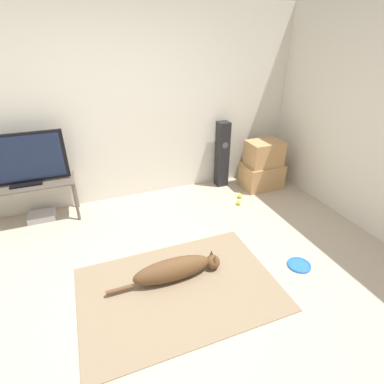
# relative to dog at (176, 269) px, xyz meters

# --- Properties ---
(ground_plane) EXTENTS (12.00, 12.00, 0.00)m
(ground_plane) POSITION_rel_dog_xyz_m (-0.13, -0.18, -0.13)
(ground_plane) COLOR #B2A38E
(wall_back) EXTENTS (8.00, 0.06, 2.55)m
(wall_back) POSITION_rel_dog_xyz_m (-0.13, 1.92, 1.15)
(wall_back) COLOR beige
(wall_back) RESTS_ON ground_plane
(area_rug) EXTENTS (1.85, 1.27, 0.01)m
(area_rug) POSITION_rel_dog_xyz_m (-0.02, -0.14, -0.12)
(area_rug) COLOR #847056
(area_rug) RESTS_ON ground_plane
(dog) EXTENTS (1.15, 0.21, 0.24)m
(dog) POSITION_rel_dog_xyz_m (0.00, 0.00, 0.00)
(dog) COLOR brown
(dog) RESTS_ON area_rug
(frisbee) EXTENTS (0.24, 0.24, 0.03)m
(frisbee) POSITION_rel_dog_xyz_m (1.26, -0.29, -0.11)
(frisbee) COLOR blue
(frisbee) RESTS_ON ground_plane
(cardboard_box_lower) EXTENTS (0.60, 0.44, 0.38)m
(cardboard_box_lower) POSITION_rel_dog_xyz_m (1.90, 1.45, 0.06)
(cardboard_box_lower) COLOR tan
(cardboard_box_lower) RESTS_ON ground_plane
(cardboard_box_upper) EXTENTS (0.51, 0.37, 0.37)m
(cardboard_box_upper) POSITION_rel_dog_xyz_m (1.89, 1.44, 0.43)
(cardboard_box_upper) COLOR tan
(cardboard_box_upper) RESTS_ON cardboard_box_lower
(floor_speaker) EXTENTS (0.17, 0.18, 1.02)m
(floor_speaker) POSITION_rel_dog_xyz_m (1.34, 1.74, 0.38)
(floor_speaker) COLOR black
(floor_speaker) RESTS_ON ground_plane
(tv_stand) EXTENTS (1.09, 0.40, 0.53)m
(tv_stand) POSITION_rel_dog_xyz_m (-1.35, 1.65, 0.34)
(tv_stand) COLOR brown
(tv_stand) RESTS_ON ground_plane
(tv) EXTENTS (1.02, 0.20, 0.63)m
(tv) POSITION_rel_dog_xyz_m (-1.35, 1.65, 0.72)
(tv) COLOR black
(tv) RESTS_ON tv_stand
(tennis_ball_by_boxes) EXTENTS (0.07, 0.07, 0.07)m
(tennis_ball_by_boxes) POSITION_rel_dog_xyz_m (1.41, 1.22, -0.09)
(tennis_ball_by_boxes) COLOR #C6E033
(tennis_ball_by_boxes) RESTS_ON ground_plane
(tennis_ball_near_speaker) EXTENTS (0.07, 0.07, 0.07)m
(tennis_ball_near_speaker) POSITION_rel_dog_xyz_m (1.29, 1.06, -0.09)
(tennis_ball_near_speaker) COLOR #C6E033
(tennis_ball_near_speaker) RESTS_ON ground_plane
(game_console) EXTENTS (0.33, 0.26, 0.08)m
(game_console) POSITION_rel_dog_xyz_m (-1.29, 1.68, -0.09)
(game_console) COLOR #B7B7BC
(game_console) RESTS_ON ground_plane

